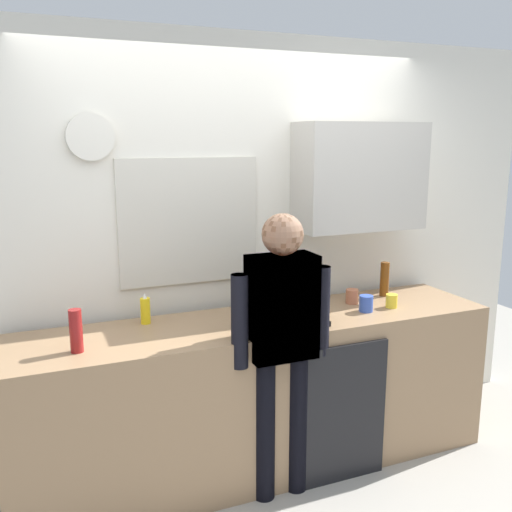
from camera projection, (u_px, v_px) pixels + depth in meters
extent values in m
plane|color=#9E998E|center=(280.00, 492.00, 3.22)|extent=(8.00, 8.00, 0.00)
cube|color=#937251|center=(260.00, 394.00, 3.40)|extent=(2.87, 0.64, 0.93)
cube|color=black|center=(343.00, 414.00, 3.25)|extent=(0.56, 0.02, 0.84)
cube|color=silver|center=(234.00, 246.00, 3.61)|extent=(4.47, 0.10, 2.60)
cube|color=beige|center=(189.00, 221.00, 3.41)|extent=(0.86, 0.02, 0.76)
cube|color=#8CA5C6|center=(189.00, 221.00, 3.41)|extent=(0.80, 0.02, 0.70)
cube|color=#B7B2A8|center=(360.00, 176.00, 3.63)|extent=(0.84, 0.32, 0.68)
cylinder|color=silver|center=(90.00, 137.00, 3.09)|extent=(0.26, 0.03, 0.26)
cube|color=black|center=(307.00, 321.00, 3.24)|extent=(0.20, 0.20, 0.03)
cube|color=black|center=(303.00, 292.00, 3.26)|extent=(0.18, 0.08, 0.28)
cylinder|color=black|center=(310.00, 311.00, 3.20)|extent=(0.11, 0.11, 0.11)
cylinder|color=black|center=(308.00, 270.00, 3.18)|extent=(0.17, 0.17, 0.03)
cylinder|color=brown|center=(385.00, 279.00, 3.79)|extent=(0.06, 0.06, 0.23)
cylinder|color=#195923|center=(292.00, 288.00, 3.44)|extent=(0.07, 0.07, 0.30)
cylinder|color=olive|center=(245.00, 313.00, 3.02)|extent=(0.06, 0.06, 0.25)
cylinder|color=black|center=(273.00, 293.00, 3.54)|extent=(0.06, 0.06, 0.18)
cylinder|color=maroon|center=(76.00, 331.00, 2.79)|extent=(0.06, 0.06, 0.22)
cylinder|color=yellow|center=(392.00, 301.00, 3.54)|extent=(0.07, 0.07, 0.09)
cylinder|color=#3351B2|center=(366.00, 304.00, 3.46)|extent=(0.08, 0.08, 0.10)
cylinder|color=#B26647|center=(352.00, 296.00, 3.63)|extent=(0.08, 0.08, 0.09)
cylinder|color=yellow|center=(145.00, 311.00, 3.23)|extent=(0.06, 0.06, 0.15)
cone|color=white|center=(145.00, 296.00, 3.21)|extent=(0.02, 0.02, 0.03)
cylinder|color=#3F4766|center=(264.00, 430.00, 3.10)|extent=(0.12, 0.12, 0.82)
cylinder|color=#3F4766|center=(297.00, 423.00, 3.18)|extent=(0.12, 0.12, 0.82)
cube|color=white|center=(282.00, 307.00, 3.00)|extent=(0.36, 0.20, 0.56)
sphere|color=#A57A59|center=(283.00, 234.00, 2.91)|extent=(0.22, 0.22, 0.22)
cylinder|color=white|center=(240.00, 322.00, 2.92)|extent=(0.09, 0.09, 0.50)
cylinder|color=white|center=(321.00, 311.00, 3.10)|extent=(0.09, 0.09, 0.50)
cylinder|color=black|center=(264.00, 430.00, 3.10)|extent=(0.12, 0.12, 0.82)
cylinder|color=black|center=(297.00, 423.00, 3.18)|extent=(0.12, 0.12, 0.82)
cube|color=#262633|center=(282.00, 307.00, 3.00)|extent=(0.36, 0.20, 0.56)
sphere|color=#D8AD8C|center=(283.00, 234.00, 2.91)|extent=(0.22, 0.22, 0.22)
cylinder|color=#262633|center=(240.00, 322.00, 2.92)|extent=(0.09, 0.09, 0.50)
cylinder|color=#262633|center=(321.00, 311.00, 3.10)|extent=(0.09, 0.09, 0.50)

